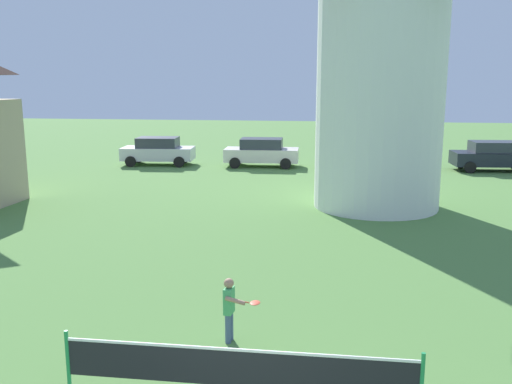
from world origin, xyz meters
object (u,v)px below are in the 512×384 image
player_far (230,306)px  parked_car_cream (262,152)px  windmill (383,8)px  parked_car_black (493,156)px  parked_car_silver (158,151)px  parked_car_mustard (375,153)px  tennis_net (237,368)px

player_far → parked_car_cream: (-2.06, 21.11, 0.12)m
windmill → player_far: windmill is taller
windmill → parked_car_black: windmill is taller
windmill → parked_car_silver: 15.96m
parked_car_silver → parked_car_mustard: (12.05, 0.39, 0.00)m
parked_car_mustard → windmill: bearing=-94.0°
parked_car_silver → parked_car_cream: 5.86m
tennis_net → parked_car_mustard: 23.77m
windmill → parked_car_silver: size_ratio=3.44×
parked_car_silver → parked_car_black: 18.15m
parked_car_cream → parked_car_mustard: (6.19, 0.20, 0.00)m
tennis_net → player_far: (-0.50, 2.18, 0.01)m
parked_car_silver → windmill: bearing=-38.8°
parked_car_cream → parked_car_black: (12.29, 0.12, 0.00)m
windmill → player_far: (-3.46, -11.76, -6.55)m
player_far → parked_car_silver: (-7.92, 20.92, 0.12)m
tennis_net → parked_car_cream: bearing=96.3°
player_far → parked_car_silver: parked_car_silver is taller
player_far → parked_car_silver: 22.37m
parked_car_silver → parked_car_cream: same height
tennis_net → player_far: 2.24m
player_far → parked_car_black: parked_car_black is taller
parked_car_silver → parked_car_black: (18.15, 0.30, 0.00)m
parked_car_cream → parked_car_mustard: bearing=1.8°
windmill → parked_car_black: size_ratio=3.31×
parked_car_black → tennis_net: bearing=-112.6°
parked_car_cream → parked_car_black: 12.29m
player_far → parked_car_cream: size_ratio=0.30×
parked_car_cream → parked_car_silver: bearing=-178.2°
player_far → parked_car_mustard: parked_car_mustard is taller
parked_car_silver → parked_car_cream: bearing=1.8°
player_far → parked_car_silver: bearing=110.7°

